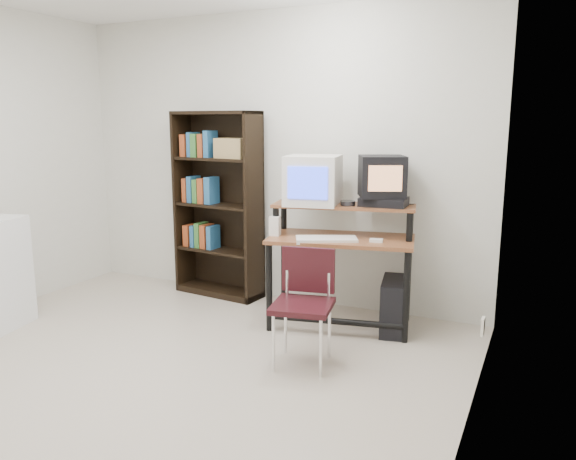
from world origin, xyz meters
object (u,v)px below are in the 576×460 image
at_px(crt_monitor, 313,180).
at_px(crt_tv, 382,176).
at_px(computer_desk, 341,243).
at_px(bookshelf, 219,202).
at_px(school_chair, 305,294).
at_px(pc_tower, 395,306).

relative_size(crt_monitor, crt_tv, 1.09).
relative_size(computer_desk, bookshelf, 0.71).
height_order(crt_monitor, crt_tv, crt_tv).
height_order(crt_monitor, bookshelf, bookshelf).
height_order(crt_tv, bookshelf, bookshelf).
bearing_deg(school_chair, bookshelf, 130.45).
bearing_deg(crt_tv, computer_desk, -169.44).
relative_size(school_chair, bookshelf, 0.45).
relative_size(crt_monitor, school_chair, 0.63).
xyz_separation_m(crt_tv, bookshelf, (-1.60, 0.13, -0.32)).
height_order(computer_desk, pc_tower, computer_desk).
distance_m(crt_monitor, school_chair, 1.12).
relative_size(computer_desk, school_chair, 1.57).
bearing_deg(crt_monitor, pc_tower, -12.35).
bearing_deg(school_chair, crt_tv, 64.82).
height_order(school_chair, bookshelf, bookshelf).
relative_size(crt_tv, pc_tower, 1.00).
bearing_deg(school_chair, computer_desk, 80.50).
bearing_deg(crt_monitor, crt_tv, 2.17).
bearing_deg(crt_tv, school_chair, -128.72).
bearing_deg(pc_tower, computer_desk, 174.06).
xyz_separation_m(crt_monitor, pc_tower, (0.71, -0.02, -0.96)).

